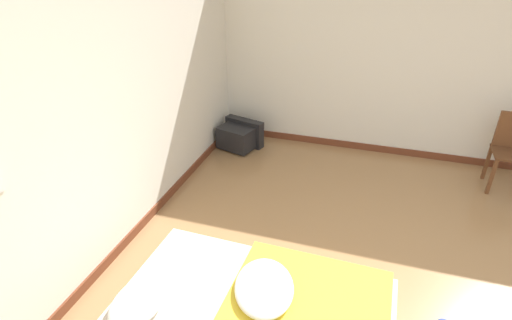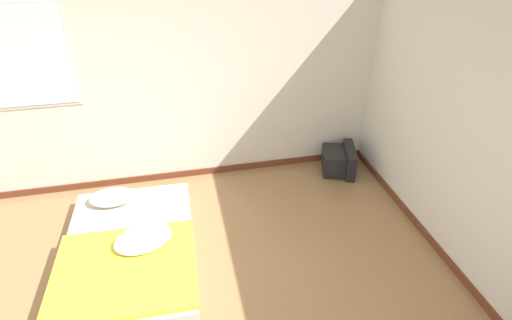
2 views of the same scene
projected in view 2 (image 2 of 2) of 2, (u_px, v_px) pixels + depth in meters
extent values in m
cube|color=silver|center=(144.00, 87.00, 4.67)|extent=(8.14, 0.06, 2.60)
cube|color=brown|center=(158.00, 177.00, 5.31)|extent=(8.14, 0.02, 0.09)
cube|color=silver|center=(21.00, 59.00, 4.20)|extent=(1.02, 0.01, 1.13)
cube|color=white|center=(20.00, 59.00, 4.19)|extent=(0.95, 0.01, 1.06)
cube|color=brown|center=(497.00, 319.00, 3.47)|extent=(0.02, 8.13, 0.09)
cube|color=beige|center=(130.00, 250.00, 4.10)|extent=(1.33, 1.96, 0.18)
ellipsoid|color=silver|center=(112.00, 197.00, 4.60)|extent=(0.53, 0.35, 0.14)
cube|color=yellow|center=(125.00, 269.00, 3.74)|extent=(1.34, 1.15, 0.05)
ellipsoid|color=silver|center=(143.00, 239.00, 3.99)|extent=(0.67, 0.57, 0.11)
cube|color=black|center=(334.00, 160.00, 5.43)|extent=(0.40, 0.51, 0.29)
cube|color=black|center=(349.00, 160.00, 5.41)|extent=(0.27, 0.57, 0.36)
cube|color=#283342|center=(354.00, 159.00, 5.41)|extent=(0.13, 0.44, 0.26)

